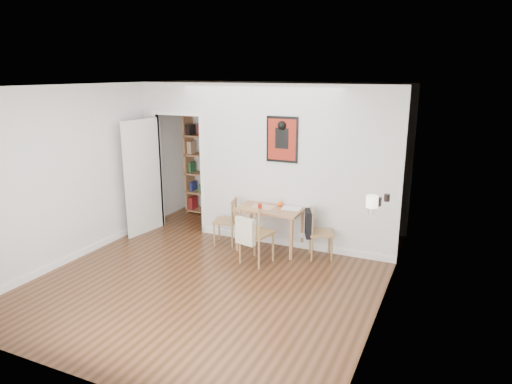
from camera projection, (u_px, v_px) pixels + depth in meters
The scene contains 15 objects.
ground at pixel (220, 272), 6.52m from camera, with size 5.20×5.20×0.00m, color brown.
room_shell at pixel (265, 166), 7.33m from camera, with size 5.20×5.20×5.20m.
dining_table at pixel (270, 213), 7.21m from camera, with size 1.02×0.65×0.69m.
chair_left at pixel (225, 221), 7.50m from camera, with size 0.47×0.47×0.78m.
chair_right at pixel (320, 233), 6.93m from camera, with size 0.55×0.51×0.78m.
chair_front at pixel (256, 233), 6.72m from camera, with size 0.55×0.59×0.91m.
bookshelf at pixel (206, 165), 9.00m from camera, with size 0.84×0.34×2.00m.
fireplace at pixel (380, 249), 5.72m from camera, with size 0.45×1.25×1.16m.
red_glass at pixel (260, 206), 7.13m from camera, with size 0.06×0.06×0.08m, color #9B1D0E.
orange_fruit at pixel (280, 204), 7.26m from camera, with size 0.08×0.08×0.08m, color #FF5C0D.
placemat at pixel (263, 207), 7.23m from camera, with size 0.36×0.27×0.00m, color beige.
notebook at pixel (292, 208), 7.13m from camera, with size 0.29×0.22×0.01m, color silver.
mantel_lamp at pixel (372, 203), 5.29m from camera, with size 0.14×0.14×0.22m.
ceramic_jar_a at pixel (378, 201), 5.65m from camera, with size 0.09×0.09×0.11m, color black.
ceramic_jar_b at pixel (387, 198), 5.84m from camera, with size 0.08×0.08×0.09m, color black.
Camera 1 is at (2.95, -5.27, 2.77)m, focal length 32.00 mm.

